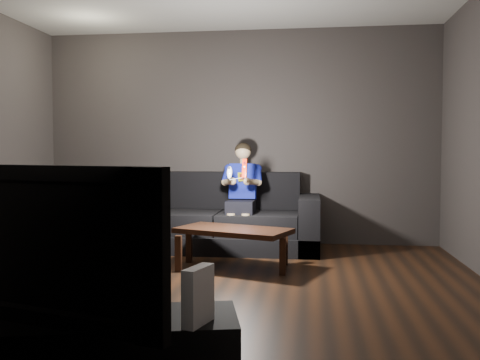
# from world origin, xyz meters

# --- Properties ---
(floor) EXTENTS (5.00, 5.00, 0.00)m
(floor) POSITION_xyz_m (0.00, 0.00, 0.00)
(floor) COLOR black
(floor) RESTS_ON ground
(back_wall) EXTENTS (5.00, 0.04, 2.70)m
(back_wall) POSITION_xyz_m (0.00, 2.50, 1.35)
(back_wall) COLOR #3F3837
(back_wall) RESTS_ON ground
(front_wall) EXTENTS (5.00, 0.04, 2.70)m
(front_wall) POSITION_xyz_m (0.00, -2.50, 1.35)
(front_wall) COLOR #3F3837
(front_wall) RESTS_ON ground
(sofa) EXTENTS (2.35, 1.02, 0.91)m
(sofa) POSITION_xyz_m (-0.15, 2.00, 0.30)
(sofa) COLOR black
(sofa) RESTS_ON floor
(child) EXTENTS (0.47, 0.58, 1.16)m
(child) POSITION_xyz_m (0.12, 1.94, 0.76)
(child) COLOR black
(child) RESTS_ON sofa
(wii_remote_red) EXTENTS (0.06, 0.08, 0.21)m
(wii_remote_red) POSITION_xyz_m (0.21, 1.49, 0.98)
(wii_remote_red) COLOR red
(wii_remote_red) RESTS_ON child
(nunchuk_white) EXTENTS (0.06, 0.09, 0.15)m
(nunchuk_white) POSITION_xyz_m (0.04, 1.49, 0.93)
(nunchuk_white) COLOR white
(nunchuk_white) RESTS_ON child
(wii_remote_black) EXTENTS (0.07, 0.16, 0.03)m
(wii_remote_black) POSITION_xyz_m (-1.21, 1.91, 0.66)
(wii_remote_black) COLOR black
(wii_remote_black) RESTS_ON sofa
(coffee_table) EXTENTS (1.23, 0.90, 0.40)m
(coffee_table) POSITION_xyz_m (0.16, 0.94, 0.35)
(coffee_table) COLOR black
(coffee_table) RESTS_ON floor
(tv) EXTENTS (1.07, 0.44, 0.62)m
(tv) POSITION_xyz_m (-0.05, -2.27, 0.80)
(tv) COLOR black
(tv) RESTS_ON media_console
(wii_console) EXTENTS (0.10, 0.18, 0.22)m
(wii_console) POSITION_xyz_m (0.49, -2.27, 0.60)
(wii_console) COLOR white
(wii_console) RESTS_ON media_console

